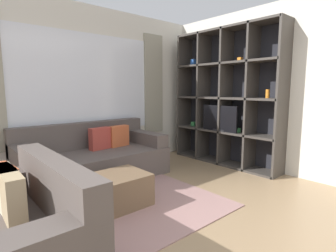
% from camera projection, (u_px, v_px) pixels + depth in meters
% --- Properties ---
extents(wall_back, '(5.62, 0.11, 2.70)m').
position_uv_depth(wall_back, '(86.00, 89.00, 4.31)').
color(wall_back, silver).
rests_on(wall_back, ground_plane).
extents(wall_right, '(0.07, 4.44, 2.70)m').
position_uv_depth(wall_right, '(249.00, 89.00, 4.57)').
color(wall_right, silver).
rests_on(wall_right, ground_plane).
extents(area_rug, '(2.87, 1.94, 0.01)m').
position_uv_depth(area_rug, '(93.00, 214.00, 2.84)').
color(area_rug, gray).
rests_on(area_rug, ground_plane).
extents(shelving_unit, '(0.40, 2.09, 2.40)m').
position_uv_depth(shelving_unit, '(227.00, 99.00, 4.70)').
color(shelving_unit, '#232328').
rests_on(shelving_unit, ground_plane).
extents(couch_main, '(2.12, 0.99, 0.83)m').
position_uv_depth(couch_main, '(94.00, 159.00, 3.96)').
color(couch_main, '#564C47').
rests_on(couch_main, ground_plane).
extents(couch_side, '(0.99, 1.46, 0.83)m').
position_uv_depth(couch_side, '(6.00, 239.00, 1.83)').
color(couch_side, '#564C47').
rests_on(couch_side, ground_plane).
extents(ottoman, '(0.61, 0.55, 0.38)m').
position_uv_depth(ottoman, '(119.00, 190.00, 3.05)').
color(ottoman, brown).
rests_on(ottoman, ground_plane).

